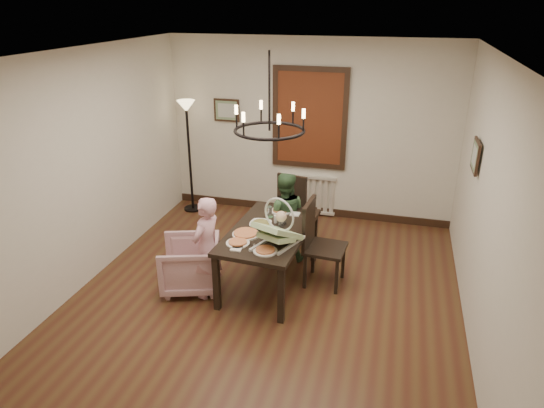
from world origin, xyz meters
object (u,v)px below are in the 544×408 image
at_px(baby_bouncer, 278,229).
at_px(elderly_woman, 207,256).
at_px(chair_far, 285,213).
at_px(drinking_glass, 281,221).
at_px(seated_man, 284,224).
at_px(chair_right, 326,244).
at_px(dining_table, 270,236).
at_px(armchair, 190,264).
at_px(floor_lamp, 190,158).

bearing_deg(baby_bouncer, elderly_woman, -152.19).
height_order(chair_far, drinking_glass, chair_far).
height_order(chair_far, seated_man, same).
xyz_separation_m(chair_right, seated_man, (-0.64, 0.50, -0.03)).
height_order(chair_far, baby_bouncer, baby_bouncer).
distance_m(dining_table, chair_far, 1.02).
distance_m(armchair, baby_bouncer, 1.26).
height_order(baby_bouncer, floor_lamp, floor_lamp).
bearing_deg(chair_far, elderly_woman, -99.86).
relative_size(chair_far, chair_right, 0.94).
xyz_separation_m(armchair, drinking_glass, (1.02, 0.47, 0.49)).
height_order(seated_man, drinking_glass, seated_man).
distance_m(chair_right, elderly_woman, 1.43).
bearing_deg(baby_bouncer, seated_man, 121.46).
height_order(seated_man, baby_bouncer, baby_bouncer).
relative_size(chair_right, floor_lamp, 0.60).
xyz_separation_m(drinking_glass, floor_lamp, (-1.97, 1.77, 0.09)).
xyz_separation_m(dining_table, drinking_glass, (0.11, 0.11, 0.16)).
xyz_separation_m(elderly_woman, floor_lamp, (-1.22, 2.32, 0.38)).
xyz_separation_m(dining_table, chair_far, (-0.05, 1.01, -0.14)).
height_order(drinking_glass, floor_lamp, floor_lamp).
distance_m(dining_table, drinking_glass, 0.22).
bearing_deg(floor_lamp, baby_bouncer, -47.41).
xyz_separation_m(chair_far, floor_lamp, (-1.81, 0.87, 0.39)).
distance_m(armchair, floor_lamp, 2.50).
height_order(chair_far, chair_right, chair_right).
height_order(chair_right, baby_bouncer, baby_bouncer).
relative_size(armchair, seated_man, 0.69).
bearing_deg(elderly_woman, seated_man, 163.21).
bearing_deg(baby_bouncer, chair_far, 121.66).
height_order(elderly_woman, floor_lamp, floor_lamp).
distance_m(baby_bouncer, floor_lamp, 3.03).
bearing_deg(dining_table, elderly_woman, -141.65).
distance_m(chair_right, armchair, 1.67).
relative_size(seated_man, floor_lamp, 0.57).
relative_size(chair_right, drinking_glass, 7.61).
relative_size(dining_table, chair_right, 1.50).
xyz_separation_m(armchair, baby_bouncer, (1.10, 0.00, 0.61)).
xyz_separation_m(chair_right, armchair, (-1.56, -0.53, -0.23)).
xyz_separation_m(armchair, floor_lamp, (-0.95, 2.24, 0.58)).
relative_size(drinking_glass, floor_lamp, 0.08).
bearing_deg(chair_right, seated_man, 56.21).
bearing_deg(chair_right, elderly_woman, 119.35).
xyz_separation_m(dining_table, baby_bouncer, (0.19, -0.35, 0.27)).
distance_m(chair_right, baby_bouncer, 0.80).
bearing_deg(elderly_woman, baby_bouncer, 109.86).
distance_m(baby_bouncer, drinking_glass, 0.49).
height_order(chair_right, armchair, chair_right).
distance_m(chair_far, chair_right, 1.10).
bearing_deg(chair_far, baby_bouncer, -67.76).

